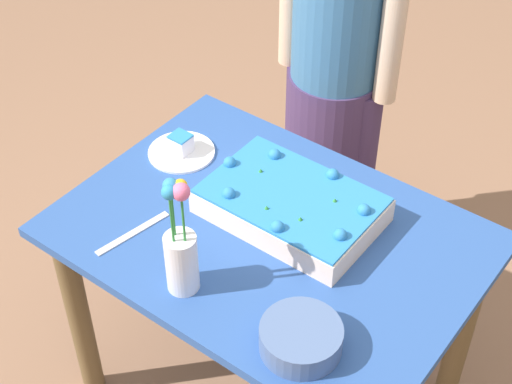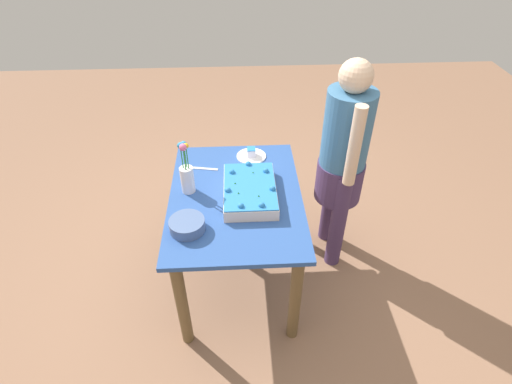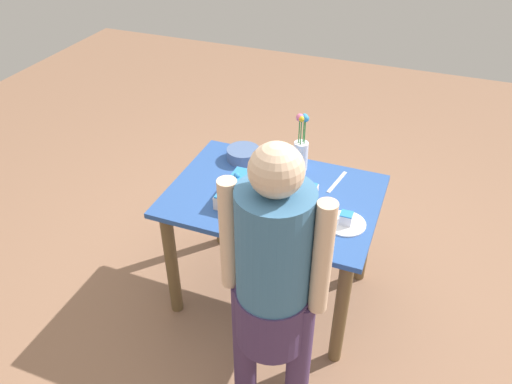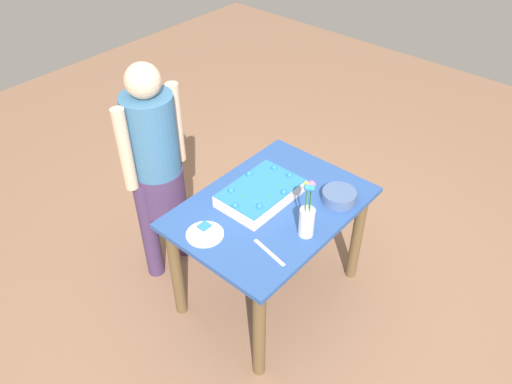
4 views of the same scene
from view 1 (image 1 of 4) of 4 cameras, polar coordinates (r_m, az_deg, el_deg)
name	(u,v)px [view 1 (image 1 of 4)]	position (r m, az deg, el deg)	size (l,w,h in m)	color
dining_table	(269,269)	(2.22, 0.97, -5.61)	(1.11, 0.80, 0.75)	#2C529A
sheet_cake	(291,205)	(2.14, 2.57, -0.93)	(0.47, 0.31, 0.10)	#FBDBC4
serving_plate_with_slice	(181,149)	(2.38, -5.46, 3.15)	(0.20, 0.20, 0.07)	white
cake_knife	(133,233)	(2.14, -8.95, -2.98)	(0.23, 0.02, 0.00)	silver
flower_vase	(181,251)	(1.90, -5.49, -4.31)	(0.08, 0.08, 0.35)	white
fruit_bowl	(301,338)	(1.84, 3.28, -10.57)	(0.20, 0.20, 0.07)	#4E6796
person_standing	(336,60)	(2.63, 5.86, 9.52)	(0.45, 0.31, 1.49)	#47315A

